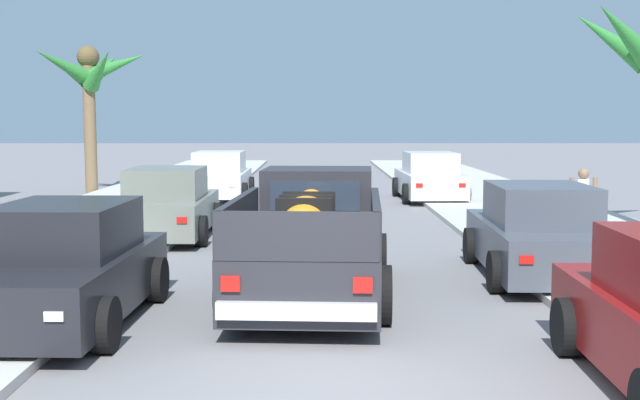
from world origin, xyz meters
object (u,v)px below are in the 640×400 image
at_px(car_left_far, 430,178).
at_px(palm_tree_right_fore, 89,76).
at_px(car_right_mid, 64,268).
at_px(pedestrian, 583,201).
at_px(car_left_near, 539,234).
at_px(car_right_far, 168,205).
at_px(car_left_mid, 219,177).
at_px(pickup_truck, 312,242).

distance_m(car_left_far, palm_tree_right_fore, 12.18).
relative_size(car_right_mid, pedestrian, 2.71).
bearing_deg(car_left_near, car_right_far, 146.40).
bearing_deg(car_left_near, palm_tree_right_fore, 126.51).
distance_m(car_left_mid, car_right_mid, 16.44).
bearing_deg(pedestrian, palm_tree_right_fore, 137.85).
distance_m(pickup_truck, car_right_far, 6.88).
bearing_deg(car_left_mid, car_right_mid, -90.28).
distance_m(car_right_mid, car_right_far, 7.63).
distance_m(pickup_truck, pedestrian, 7.44).
xyz_separation_m(car_left_mid, car_right_far, (-0.12, -8.81, 0.00)).
distance_m(pickup_truck, car_left_near, 4.01).
distance_m(car_right_mid, car_left_far, 17.39).
bearing_deg(car_left_far, car_left_mid, 176.21).
distance_m(car_left_far, car_right_far, 10.82).
xyz_separation_m(car_right_far, pedestrian, (8.71, -1.12, 0.20)).
bearing_deg(car_left_mid, car_right_far, -90.75).
bearing_deg(car_left_far, car_right_mid, -113.12).
distance_m(car_left_near, car_left_far, 12.94).
bearing_deg(pickup_truck, pedestrian, 42.00).
relative_size(car_left_far, palm_tree_right_fore, 0.84).
bearing_deg(car_right_mid, car_left_near, 24.03).
bearing_deg(pedestrian, car_left_near, -117.81).
relative_size(car_right_far, palm_tree_right_fore, 0.84).
relative_size(pickup_truck, car_right_mid, 1.23).
xyz_separation_m(car_left_near, pedestrian, (1.82, 3.46, 0.20)).
distance_m(pickup_truck, palm_tree_right_fore, 18.97).
height_order(car_left_near, car_right_far, same).
relative_size(car_right_mid, car_left_far, 1.00).
xyz_separation_m(car_right_mid, pedestrian, (8.68, 6.51, 0.20)).
height_order(pickup_truck, pedestrian, pickup_truck).
distance_m(car_left_far, pedestrian, 9.66).
bearing_deg(car_left_near, car_left_far, 90.11).
height_order(car_left_near, car_left_far, same).
bearing_deg(pickup_truck, car_left_near, 22.31).
relative_size(car_left_far, pedestrian, 2.70).
relative_size(pickup_truck, car_left_near, 1.23).
xyz_separation_m(pickup_truck, pedestrian, (5.53, 4.98, 0.10)).
height_order(car_right_far, palm_tree_right_fore, palm_tree_right_fore).
xyz_separation_m(car_left_near, car_left_mid, (-6.77, 13.39, 0.00)).
bearing_deg(pickup_truck, car_left_mid, 101.62).
height_order(pickup_truck, car_right_far, pickup_truck).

